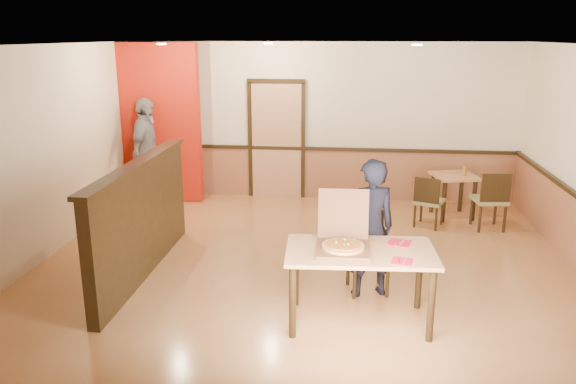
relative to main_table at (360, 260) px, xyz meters
name	(u,v)px	position (x,y,z in m)	size (l,w,h in m)	color
floor	(304,273)	(-0.67, 1.17, -0.70)	(7.00, 7.00, 0.00)	#C5824C
ceiling	(306,45)	(-0.67, 1.17, 2.10)	(7.00, 7.00, 0.00)	black
wall_back	(321,122)	(-0.67, 4.67, 0.70)	(7.00, 7.00, 0.00)	#F8E6C2
wall_left	(30,159)	(-4.17, 1.17, 0.70)	(7.00, 7.00, 0.00)	#F8E6C2
wainscot_back	(320,174)	(-0.67, 4.64, -0.25)	(7.00, 0.04, 0.90)	#955A3B
chair_rail_back	(320,149)	(-0.67, 4.62, 0.22)	(7.00, 0.06, 0.06)	black
back_door	(277,141)	(-1.47, 4.63, 0.35)	(0.90, 0.06, 2.10)	tan
booth_partition	(142,217)	(-2.67, 0.97, 0.04)	(0.20, 3.10, 1.44)	black
red_accent_panel	(155,123)	(-3.57, 4.17, 0.70)	(1.60, 0.20, 2.78)	#AE1A0C
spot_a	(161,44)	(-2.97, 2.97, 2.08)	(0.14, 0.14, 0.02)	#F8EEAE
spot_b	(268,43)	(-1.47, 3.67, 2.08)	(0.14, 0.14, 0.02)	#F8EEAE
spot_c	(417,45)	(0.73, 2.67, 2.08)	(0.14, 0.14, 0.02)	#F8EEAE
main_table	(360,260)	(0.00, 0.00, 0.00)	(1.55, 0.94, 0.81)	tan
diner_chair	(367,248)	(0.09, 0.82, -0.19)	(0.54, 0.54, 0.93)	olive
side_chair_left	(428,200)	(1.10, 3.15, -0.25)	(0.54, 0.54, 0.82)	olive
side_chair_right	(491,198)	(2.03, 3.14, -0.19)	(0.52, 0.52, 0.93)	olive
side_table	(454,185)	(1.57, 3.76, -0.16)	(0.80, 0.80, 0.71)	tan
diner	(370,228)	(0.11, 0.68, 0.11)	(0.59, 0.39, 1.61)	black
passerby	(147,152)	(-3.67, 3.92, 0.24)	(1.10, 0.46, 1.88)	gray
pizza_box	(343,243)	(-0.18, 0.00, 0.18)	(0.55, 0.64, 0.56)	brown
pizza	(343,246)	(-0.18, -0.06, 0.16)	(0.43, 0.43, 0.03)	#F2A158
napkin_near	(402,261)	(0.39, -0.26, 0.11)	(0.23, 0.23, 0.01)	red
napkin_far	(399,243)	(0.41, 0.24, 0.11)	(0.27, 0.27, 0.01)	red
condiment	(465,171)	(1.72, 3.71, 0.09)	(0.06, 0.06, 0.15)	#8F581A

